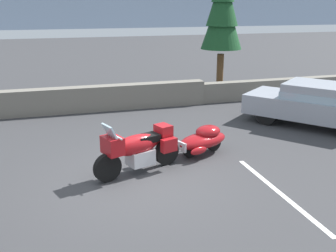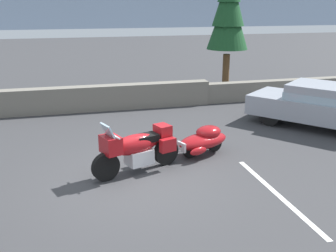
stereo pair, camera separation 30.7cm
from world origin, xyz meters
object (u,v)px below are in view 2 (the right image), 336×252
at_px(touring_motorcycle, 137,148).
at_px(sedan_at_right_edge, 325,105).
at_px(pine_tree_tall, 229,7).
at_px(car_shaped_trailer, 203,140).

distance_m(touring_motorcycle, sedan_at_right_edge, 6.71).
bearing_deg(touring_motorcycle, pine_tree_tall, 54.92).
height_order(car_shaped_trailer, pine_tree_tall, pine_tree_tall).
bearing_deg(car_shaped_trailer, sedan_at_right_edge, 15.50).
height_order(sedan_at_right_edge, pine_tree_tall, pine_tree_tall).
height_order(touring_motorcycle, pine_tree_tall, pine_tree_tall).
xyz_separation_m(touring_motorcycle, car_shaped_trailer, (1.90, 0.70, -0.21)).
bearing_deg(car_shaped_trailer, touring_motorcycle, -159.78).
xyz_separation_m(car_shaped_trailer, pine_tree_tall, (3.50, 7.00, 3.30)).
bearing_deg(pine_tree_tall, touring_motorcycle, -125.08).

